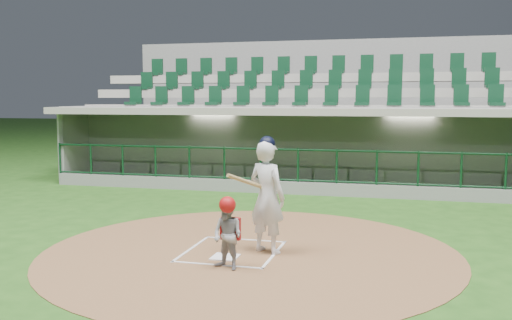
{
  "coord_description": "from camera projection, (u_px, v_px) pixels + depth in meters",
  "views": [
    {
      "loc": [
        2.84,
        -9.53,
        2.63
      ],
      "look_at": [
        -0.33,
        2.6,
        1.3
      ],
      "focal_mm": 40.0,
      "sensor_mm": 36.0,
      "label": 1
    }
  ],
  "objects": [
    {
      "name": "home_plate",
      "position": [
        225.0,
        257.0,
        9.48
      ],
      "size": [
        0.43,
        0.43,
        0.02
      ],
      "primitive_type": "cube",
      "color": "white",
      "rests_on": "dirt_circle"
    },
    {
      "name": "ground",
      "position": [
        237.0,
        248.0,
        10.16
      ],
      "size": [
        120.0,
        120.0,
        0.0
      ],
      "primitive_type": "plane",
      "color": "#1F4915",
      "rests_on": "ground"
    },
    {
      "name": "dugout_structure",
      "position": [
        312.0,
        154.0,
        17.56
      ],
      "size": [
        16.4,
        3.7,
        3.0
      ],
      "color": "gray",
      "rests_on": "ground"
    },
    {
      "name": "catcher",
      "position": [
        228.0,
        233.0,
        8.79
      ],
      "size": [
        0.63,
        0.57,
        1.14
      ],
      "color": "#98989D",
      "rests_on": "dirt_circle"
    },
    {
      "name": "seating_deck",
      "position": [
        323.0,
        133.0,
        20.5
      ],
      "size": [
        17.0,
        6.72,
        5.15
      ],
      "color": "slate",
      "rests_on": "ground"
    },
    {
      "name": "batter_box_chalk",
      "position": [
        232.0,
        251.0,
        9.87
      ],
      "size": [
        1.55,
        1.8,
        0.01
      ],
      "color": "white",
      "rests_on": "ground"
    },
    {
      "name": "batter",
      "position": [
        267.0,
        195.0,
        9.72
      ],
      "size": [
        0.95,
        1.0,
        2.01
      ],
      "color": "silver",
      "rests_on": "dirt_circle"
    },
    {
      "name": "dirt_circle",
      "position": [
        250.0,
        251.0,
        9.89
      ],
      "size": [
        7.2,
        7.2,
        0.01
      ],
      "primitive_type": "cylinder",
      "color": "brown",
      "rests_on": "ground"
    }
  ]
}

